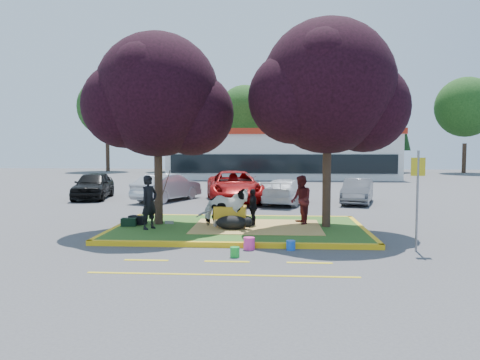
# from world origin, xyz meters

# --- Properties ---
(ground) EXTENTS (90.00, 90.00, 0.00)m
(ground) POSITION_xyz_m (0.00, 0.00, 0.00)
(ground) COLOR #424244
(ground) RESTS_ON ground
(median_island) EXTENTS (8.00, 5.00, 0.15)m
(median_island) POSITION_xyz_m (0.00, 0.00, 0.07)
(median_island) COLOR #2A5A1C
(median_island) RESTS_ON ground
(curb_near) EXTENTS (8.30, 0.16, 0.15)m
(curb_near) POSITION_xyz_m (0.00, -2.58, 0.07)
(curb_near) COLOR yellow
(curb_near) RESTS_ON ground
(curb_far) EXTENTS (8.30, 0.16, 0.15)m
(curb_far) POSITION_xyz_m (0.00, 2.58, 0.07)
(curb_far) COLOR yellow
(curb_far) RESTS_ON ground
(curb_left) EXTENTS (0.16, 5.30, 0.15)m
(curb_left) POSITION_xyz_m (-4.08, 0.00, 0.07)
(curb_left) COLOR yellow
(curb_left) RESTS_ON ground
(curb_right) EXTENTS (0.16, 5.30, 0.15)m
(curb_right) POSITION_xyz_m (4.08, 0.00, 0.07)
(curb_right) COLOR yellow
(curb_right) RESTS_ON ground
(straw_bedding) EXTENTS (4.20, 3.00, 0.01)m
(straw_bedding) POSITION_xyz_m (0.60, 0.00, 0.15)
(straw_bedding) COLOR #DAAB5A
(straw_bedding) RESTS_ON median_island
(tree_purple_left) EXTENTS (5.06, 4.20, 6.51)m
(tree_purple_left) POSITION_xyz_m (-2.78, 0.38, 4.36)
(tree_purple_left) COLOR black
(tree_purple_left) RESTS_ON median_island
(tree_purple_right) EXTENTS (5.30, 4.40, 6.82)m
(tree_purple_right) POSITION_xyz_m (2.92, 0.18, 4.56)
(tree_purple_right) COLOR black
(tree_purple_right) RESTS_ON median_island
(fire_lane_stripe_a) EXTENTS (1.10, 0.12, 0.01)m
(fire_lane_stripe_a) POSITION_xyz_m (-2.00, -4.20, 0.00)
(fire_lane_stripe_a) COLOR yellow
(fire_lane_stripe_a) RESTS_ON ground
(fire_lane_stripe_b) EXTENTS (1.10, 0.12, 0.01)m
(fire_lane_stripe_b) POSITION_xyz_m (0.00, -4.20, 0.00)
(fire_lane_stripe_b) COLOR yellow
(fire_lane_stripe_b) RESTS_ON ground
(fire_lane_stripe_c) EXTENTS (1.10, 0.12, 0.01)m
(fire_lane_stripe_c) POSITION_xyz_m (2.00, -4.20, 0.00)
(fire_lane_stripe_c) COLOR yellow
(fire_lane_stripe_c) RESTS_ON ground
(fire_lane_long) EXTENTS (6.00, 0.10, 0.01)m
(fire_lane_long) POSITION_xyz_m (0.00, -5.40, 0.00)
(fire_lane_long) COLOR yellow
(fire_lane_long) RESTS_ON ground
(retail_building) EXTENTS (20.40, 8.40, 4.40)m
(retail_building) POSITION_xyz_m (2.00, 27.98, 2.25)
(retail_building) COLOR silver
(retail_building) RESTS_ON ground
(treeline) EXTENTS (46.58, 7.80, 14.63)m
(treeline) POSITION_xyz_m (1.23, 37.61, 7.73)
(treeline) COLOR black
(treeline) RESTS_ON ground
(cow) EXTENTS (1.71, 1.03, 1.35)m
(cow) POSITION_xyz_m (-0.40, -0.32, 0.82)
(cow) COLOR white
(cow) RESTS_ON median_island
(calf) EXTENTS (1.07, 0.64, 0.45)m
(calf) POSITION_xyz_m (-0.18, -0.60, 0.37)
(calf) COLOR black
(calf) RESTS_ON median_island
(handler) EXTENTS (0.68, 0.75, 1.73)m
(handler) POSITION_xyz_m (-2.85, -0.65, 1.02)
(handler) COLOR black
(handler) RESTS_ON median_island
(visitor_a) EXTENTS (0.82, 0.95, 1.68)m
(visitor_a) POSITION_xyz_m (2.09, 0.65, 0.99)
(visitor_a) COLOR #4C1518
(visitor_a) RESTS_ON median_island
(visitor_b) EXTENTS (0.44, 0.78, 1.24)m
(visitor_b) POSITION_xyz_m (0.46, 0.20, 0.77)
(visitor_b) COLOR black
(visitor_b) RESTS_ON median_island
(wheelbarrow) EXTENTS (1.86, 0.65, 0.70)m
(wheelbarrow) POSITION_xyz_m (-0.26, -0.12, 0.63)
(wheelbarrow) COLOR black
(wheelbarrow) RESTS_ON median_island
(gear_bag_dark) EXTENTS (0.63, 0.44, 0.29)m
(gear_bag_dark) POSITION_xyz_m (-3.51, 0.25, 0.30)
(gear_bag_dark) COLOR black
(gear_bag_dark) RESTS_ON median_island
(gear_bag_green) EXTENTS (0.53, 0.37, 0.26)m
(gear_bag_green) POSITION_xyz_m (-3.70, -0.13, 0.28)
(gear_bag_green) COLOR black
(gear_bag_green) RESTS_ON median_island
(sign_post) EXTENTS (0.38, 0.06, 2.70)m
(sign_post) POSITION_xyz_m (4.96, -2.70, 1.68)
(sign_post) COLOR slate
(sign_post) RESTS_ON ground
(bucket_green) EXTENTS (0.27, 0.27, 0.26)m
(bucket_green) POSITION_xyz_m (0.15, -3.71, 0.13)
(bucket_green) COLOR green
(bucket_green) RESTS_ON ground
(bucket_pink) EXTENTS (0.35, 0.35, 0.33)m
(bucket_pink) POSITION_xyz_m (0.47, -2.80, 0.17)
(bucket_pink) COLOR #F9379C
(bucket_pink) RESTS_ON ground
(bucket_blue) EXTENTS (0.32, 0.32, 0.26)m
(bucket_blue) POSITION_xyz_m (1.60, -2.80, 0.13)
(bucket_blue) COLOR blue
(bucket_blue) RESTS_ON ground
(car_black) EXTENTS (2.39, 4.52, 1.47)m
(car_black) POSITION_xyz_m (-8.57, 9.27, 0.73)
(car_black) COLOR black
(car_black) RESTS_ON ground
(car_silver) EXTENTS (3.09, 4.58, 1.43)m
(car_silver) POSITION_xyz_m (-4.34, 8.58, 0.71)
(car_silver) COLOR #ADAFB5
(car_silver) RESTS_ON ground
(car_red) EXTENTS (3.51, 6.00, 1.57)m
(car_red) POSITION_xyz_m (-0.83, 8.34, 0.78)
(car_red) COLOR #A60E0D
(car_red) RESTS_ON ground
(car_white) EXTENTS (2.78, 4.53, 1.23)m
(car_white) POSITION_xyz_m (1.80, 7.60, 0.61)
(car_white) COLOR silver
(car_white) RESTS_ON ground
(car_grey) EXTENTS (2.24, 3.94, 1.23)m
(car_grey) POSITION_xyz_m (5.33, 8.03, 0.61)
(car_grey) COLOR #57595F
(car_grey) RESTS_ON ground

